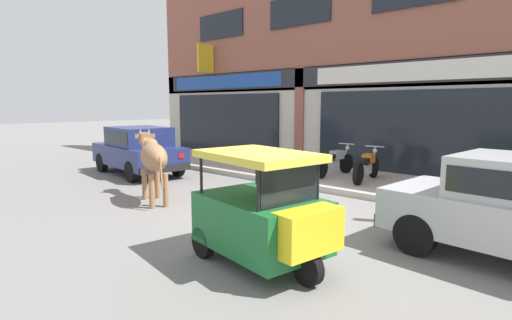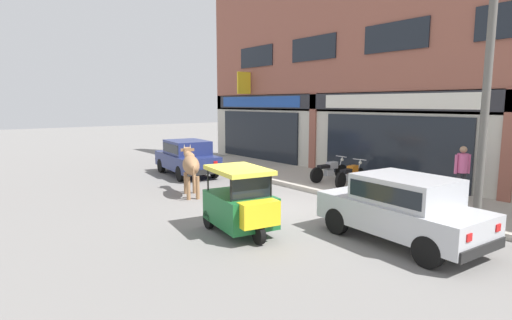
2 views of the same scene
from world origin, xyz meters
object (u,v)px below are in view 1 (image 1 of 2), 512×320
Objects in this scene: cow at (153,157)px; motorcycle_0 at (334,162)px; auto_rickshaw at (264,217)px; motorcycle_1 at (367,166)px; car_1 at (138,148)px.

cow is 5.12m from motorcycle_0.
cow is 0.97× the size of auto_rickshaw.
motorcycle_1 is (-1.42, 5.68, -0.13)m from auto_rickshaw.
auto_rickshaw is (4.08, -0.95, -0.35)m from cow.
car_1 is at bearing -153.51° from motorcycle_1.
car_1 is at bearing 160.45° from auto_rickshaw.
cow is at bearing -119.36° from motorcycle_1.
cow is 5.44m from motorcycle_1.
auto_rickshaw is at bearing -19.55° from car_1.
auto_rickshaw is at bearing -66.89° from motorcycle_0.
car_1 is 1.79× the size of auto_rickshaw.
car_1 is 5.92m from motorcycle_0.
car_1 is 2.07× the size of motorcycle_0.
car_1 is 2.08× the size of motorcycle_1.
motorcycle_0 is 1.06m from motorcycle_1.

